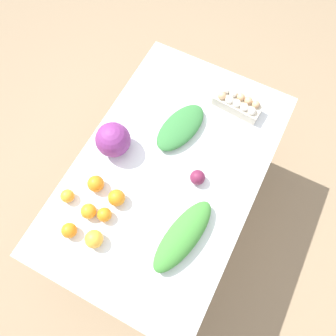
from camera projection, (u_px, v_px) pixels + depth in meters
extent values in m
plane|color=#937A5B|center=(168.00, 210.00, 2.33)|extent=(8.00, 8.00, 0.00)
cube|color=silver|center=(168.00, 171.00, 1.65)|extent=(1.40, 0.88, 0.03)
cylinder|color=brown|center=(177.00, 329.00, 1.71)|extent=(0.06, 0.06, 0.73)
cylinder|color=brown|center=(264.00, 137.00, 2.15)|extent=(0.06, 0.06, 0.73)
cylinder|color=brown|center=(56.00, 260.00, 1.85)|extent=(0.06, 0.06, 0.73)
cylinder|color=brown|center=(161.00, 92.00, 2.28)|extent=(0.06, 0.06, 0.73)
sphere|color=#7A2D75|center=(113.00, 140.00, 1.60)|extent=(0.17, 0.17, 0.17)
cube|color=beige|center=(237.00, 105.00, 1.74)|extent=(0.12, 0.26, 0.06)
sphere|color=tan|center=(222.00, 96.00, 1.71)|extent=(0.04, 0.04, 0.04)
sphere|color=white|center=(229.00, 100.00, 1.71)|extent=(0.04, 0.04, 0.04)
sphere|color=white|center=(237.00, 103.00, 1.70)|extent=(0.04, 0.04, 0.04)
sphere|color=white|center=(244.00, 107.00, 1.69)|extent=(0.04, 0.04, 0.04)
sphere|color=white|center=(252.00, 111.00, 1.68)|extent=(0.04, 0.04, 0.04)
sphere|color=white|center=(226.00, 90.00, 1.73)|extent=(0.04, 0.04, 0.04)
sphere|color=white|center=(233.00, 93.00, 1.72)|extent=(0.04, 0.04, 0.04)
sphere|color=tan|center=(241.00, 97.00, 1.71)|extent=(0.04, 0.04, 0.04)
sphere|color=tan|center=(248.00, 101.00, 1.70)|extent=(0.04, 0.04, 0.04)
sphere|color=tan|center=(256.00, 104.00, 1.69)|extent=(0.04, 0.04, 0.04)
ellipsoid|color=#3D8433|center=(183.00, 236.00, 1.46)|extent=(0.41, 0.21, 0.09)
ellipsoid|color=#337538|center=(180.00, 127.00, 1.69)|extent=(0.36, 0.23, 0.07)
sphere|color=maroon|center=(198.00, 177.00, 1.58)|extent=(0.07, 0.07, 0.07)
sphere|color=orange|center=(67.00, 196.00, 1.55)|extent=(0.07, 0.07, 0.07)
sphere|color=orange|center=(89.00, 211.00, 1.51)|extent=(0.07, 0.07, 0.07)
sphere|color=orange|center=(117.00, 198.00, 1.53)|extent=(0.08, 0.08, 0.08)
sphere|color=orange|center=(96.00, 184.00, 1.56)|extent=(0.08, 0.08, 0.08)
sphere|color=orange|center=(69.00, 230.00, 1.48)|extent=(0.07, 0.07, 0.07)
sphere|color=#F9A833|center=(94.00, 239.00, 1.46)|extent=(0.08, 0.08, 0.08)
sphere|color=orange|center=(104.00, 215.00, 1.51)|extent=(0.07, 0.07, 0.07)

